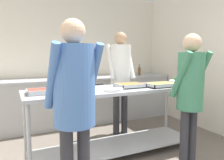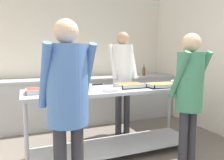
% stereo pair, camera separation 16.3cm
% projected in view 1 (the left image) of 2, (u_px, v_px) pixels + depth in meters
% --- Properties ---
extents(wall_rear, '(3.94, 0.06, 2.65)m').
position_uv_depth(wall_rear, '(76.00, 57.00, 4.62)').
color(wall_rear, beige).
rests_on(wall_rear, ground_plane).
extents(wall_right, '(0.06, 3.53, 2.65)m').
position_uv_depth(wall_right, '(208.00, 57.00, 3.92)').
color(wall_right, beige).
rests_on(wall_right, ground_plane).
extents(back_counter, '(3.78, 0.65, 0.91)m').
position_uv_depth(back_counter, '(82.00, 100.00, 4.39)').
color(back_counter, '#A8A8A8').
rests_on(back_counter, ground_plane).
extents(serving_counter, '(2.36, 0.70, 0.92)m').
position_uv_depth(serving_counter, '(115.00, 110.00, 2.96)').
color(serving_counter, '#ADAFB5').
rests_on(serving_counter, ground_plane).
extents(serving_tray_roast, '(0.36, 0.26, 0.05)m').
position_uv_depth(serving_tray_roast, '(43.00, 91.00, 2.51)').
color(serving_tray_roast, '#ADAFB5').
rests_on(serving_tray_roast, serving_counter).
extents(sauce_pan, '(0.44, 0.30, 0.09)m').
position_uv_depth(sauce_pan, '(81.00, 88.00, 2.65)').
color(sauce_pan, '#ADAFB5').
rests_on(sauce_pan, serving_counter).
extents(plate_stack, '(0.23, 0.23, 0.04)m').
position_uv_depth(plate_stack, '(114.00, 90.00, 2.68)').
color(plate_stack, white).
rests_on(plate_stack, serving_counter).
extents(serving_tray_greens, '(0.37, 0.29, 0.05)m').
position_uv_depth(serving_tray_greens, '(130.00, 86.00, 3.00)').
color(serving_tray_greens, '#ADAFB5').
rests_on(serving_tray_greens, serving_counter).
extents(serving_tray_vegetables, '(0.40, 0.27, 0.05)m').
position_uv_depth(serving_tray_vegetables, '(161.00, 85.00, 3.05)').
color(serving_tray_vegetables, '#ADAFB5').
rests_on(serving_tray_vegetables, serving_counter).
extents(broccoli_bowl, '(0.25, 0.25, 0.12)m').
position_uv_depth(broccoli_bowl, '(178.00, 82.00, 3.25)').
color(broccoli_bowl, silver).
rests_on(broccoli_bowl, serving_counter).
extents(guest_serving_left, '(0.41, 0.32, 1.61)m').
position_uv_depth(guest_serving_left, '(190.00, 86.00, 2.54)').
color(guest_serving_left, '#2D2D33').
rests_on(guest_serving_left, ground_plane).
extents(guest_serving_right, '(0.49, 0.37, 1.67)m').
position_uv_depth(guest_serving_right, '(74.00, 94.00, 1.87)').
color(guest_serving_right, '#2D2D33').
rests_on(guest_serving_right, ground_plane).
extents(cook_behind_counter, '(0.46, 0.36, 1.74)m').
position_uv_depth(cook_behind_counter, '(121.00, 71.00, 3.70)').
color(cook_behind_counter, '#2D2D33').
rests_on(cook_behind_counter, ground_plane).
extents(water_bottle, '(0.06, 0.06, 0.24)m').
position_uv_depth(water_bottle, '(139.00, 70.00, 4.81)').
color(water_bottle, brown).
rests_on(water_bottle, back_counter).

